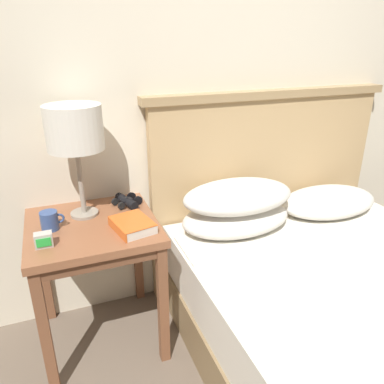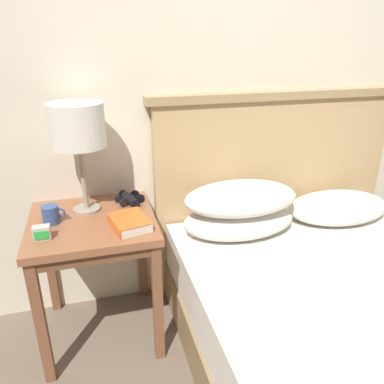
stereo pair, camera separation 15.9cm
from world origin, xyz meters
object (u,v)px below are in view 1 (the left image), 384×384
(bed, at_px, (352,313))
(book_on_nightstand, at_px, (132,225))
(table_lamp, at_px, (74,130))
(nightstand, at_px, (93,239))
(coffee_mug, at_px, (50,221))
(binoculars_pair, at_px, (127,201))
(alarm_clock, at_px, (44,240))

(bed, relative_size, book_on_nightstand, 8.40)
(table_lamp, relative_size, book_on_nightstand, 2.32)
(nightstand, bearing_deg, book_on_nightstand, -39.51)
(table_lamp, bearing_deg, coffee_mug, -147.74)
(table_lamp, height_order, book_on_nightstand, table_lamp)
(table_lamp, bearing_deg, binoculars_pair, 9.28)
(nightstand, distance_m, bed, 1.24)
(table_lamp, height_order, alarm_clock, table_lamp)
(bed, height_order, table_lamp, table_lamp)
(table_lamp, relative_size, coffee_mug, 5.06)
(nightstand, xyz_separation_m, binoculars_pair, (0.19, 0.13, 0.11))
(book_on_nightstand, height_order, binoculars_pair, binoculars_pair)
(table_lamp, xyz_separation_m, coffee_mug, (-0.16, -0.10, -0.37))
(nightstand, bearing_deg, coffee_mug, -178.96)
(book_on_nightstand, xyz_separation_m, coffee_mug, (-0.34, 0.13, 0.02))
(nightstand, height_order, binoculars_pair, binoculars_pair)
(coffee_mug, bearing_deg, nightstand, 1.04)
(book_on_nightstand, height_order, coffee_mug, coffee_mug)
(book_on_nightstand, bearing_deg, table_lamp, 128.43)
(nightstand, bearing_deg, binoculars_pair, 33.99)
(nightstand, relative_size, binoculars_pair, 4.07)
(nightstand, distance_m, binoculars_pair, 0.26)
(bed, xyz_separation_m, alarm_clock, (-1.26, 0.44, 0.40))
(book_on_nightstand, height_order, alarm_clock, alarm_clock)
(coffee_mug, bearing_deg, book_on_nightstand, -21.04)
(book_on_nightstand, bearing_deg, nightstand, 140.49)
(nightstand, distance_m, coffee_mug, 0.22)
(bed, relative_size, coffee_mug, 18.36)
(coffee_mug, bearing_deg, bed, -25.48)
(bed, bearing_deg, coffee_mug, 154.52)
(bed, height_order, book_on_nightstand, bed)
(bed, height_order, alarm_clock, bed)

